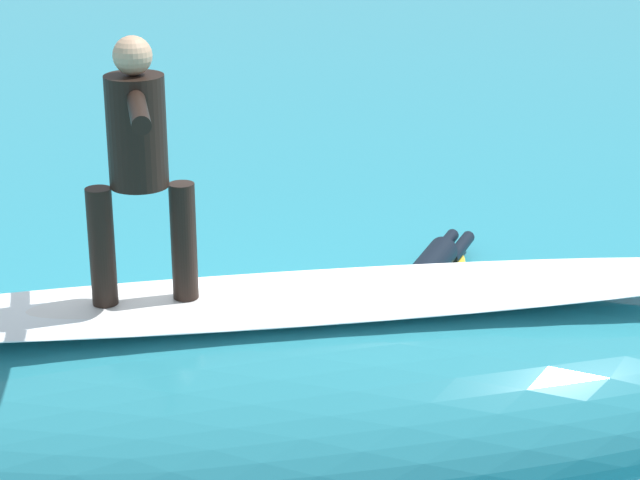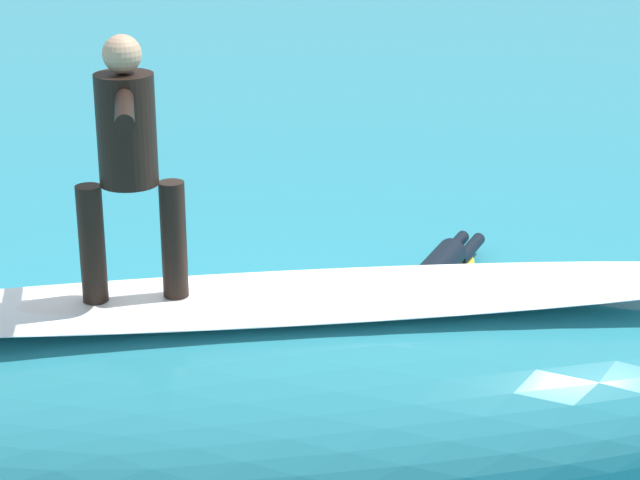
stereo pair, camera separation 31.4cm
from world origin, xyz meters
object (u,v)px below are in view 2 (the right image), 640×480
(surfer_paddling, at_px, (443,263))
(surfboard_paddling, at_px, (439,284))
(surfboard_riding, at_px, (137,304))
(surfer_riding, at_px, (128,150))

(surfer_paddling, bearing_deg, surfboard_paddling, -0.00)
(surfboard_riding, relative_size, surfer_paddling, 1.12)
(surfboard_riding, bearing_deg, surfer_riding, -105.98)
(surfer_riding, distance_m, surfboard_paddling, 5.18)
(surfer_riding, relative_size, surfboard_paddling, 0.88)
(surfboard_riding, distance_m, surfboard_paddling, 4.76)
(surfboard_riding, distance_m, surfer_riding, 1.04)
(surfboard_paddling, bearing_deg, surfboard_riding, -8.49)
(surfer_riding, bearing_deg, surfer_paddling, -130.42)
(surfer_riding, bearing_deg, surfboard_riding, 74.02)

